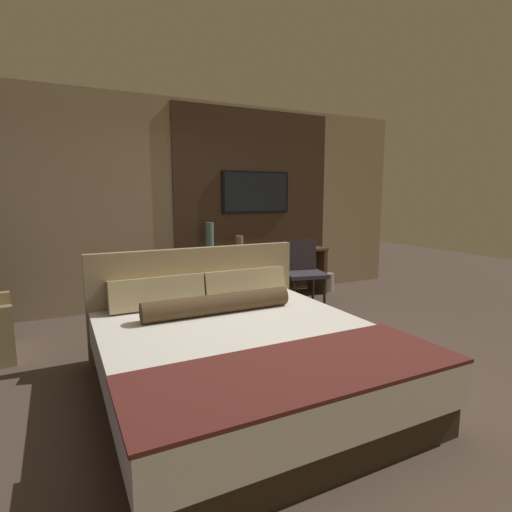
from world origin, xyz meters
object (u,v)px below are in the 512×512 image
at_px(bed, 241,355).
at_px(vase_short, 239,243).
at_px(desk_chair, 302,267).
at_px(vase_tall, 210,238).
at_px(desk, 262,265).
at_px(waste_bin, 327,282).
at_px(tv, 256,192).
at_px(book, 257,249).

height_order(bed, vase_short, bed).
bearing_deg(desk_chair, vase_tall, 161.71).
bearing_deg(desk, waste_bin, -3.34).
relative_size(bed, waste_bin, 8.08).
xyz_separation_m(desk, vase_short, (-0.36, 0.02, 0.33)).
bearing_deg(vase_tall, vase_short, -2.80).
xyz_separation_m(vase_tall, vase_short, (0.44, -0.02, -0.10)).
distance_m(desk, waste_bin, 1.19).
distance_m(desk, tv, 1.08).
relative_size(vase_short, book, 0.88).
distance_m(desk_chair, vase_tall, 1.34).
relative_size(bed, vase_tall, 5.34).
height_order(book, waste_bin, book).
relative_size(tv, waste_bin, 3.87).
xyz_separation_m(desk_chair, waste_bin, (0.84, 0.54, -0.40)).
height_order(bed, desk, bed).
bearing_deg(book, desk_chair, -56.75).
height_order(tv, vase_short, tv).
bearing_deg(vase_tall, bed, -105.01).
relative_size(desk, tv, 1.83).
xyz_separation_m(bed, desk_chair, (1.78, 1.88, 0.25)).
height_order(desk, desk_chair, desk_chair).
bearing_deg(waste_bin, desk, 176.66).
distance_m(desk, vase_short, 0.49).
distance_m(bed, desk, 2.90).
xyz_separation_m(desk, tv, (0.00, 0.20, 1.06)).
bearing_deg(vase_tall, tv, 11.07).
relative_size(tv, book, 4.28).
bearing_deg(book, bed, -119.24).
xyz_separation_m(tv, waste_bin, (1.14, -0.27, -1.42)).
xyz_separation_m(bed, waste_bin, (2.61, 2.42, -0.15)).
distance_m(vase_short, book, 0.28).
xyz_separation_m(vase_tall, waste_bin, (1.93, -0.11, -0.79)).
bearing_deg(desk, tv, 90.00).
distance_m(desk, desk_chair, 0.68).
bearing_deg(book, vase_short, 171.46).
bearing_deg(vase_short, desk_chair, -44.12).
bearing_deg(vase_tall, waste_bin, -3.34).
distance_m(bed, vase_short, 2.81).
relative_size(desk, desk_chair, 2.20).
distance_m(tv, desk_chair, 1.34).
distance_m(bed, desk_chair, 2.60).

